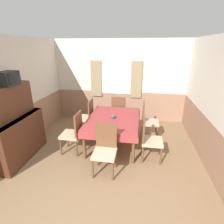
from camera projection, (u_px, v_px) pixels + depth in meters
name	position (u px, v px, depth m)	size (l,w,h in m)	color
ground_plane	(84.00, 221.00, 2.53)	(16.00, 16.00, 0.00)	#846647
wall_back	(119.00, 81.00, 5.70)	(4.63, 0.09, 2.60)	silver
wall_left	(21.00, 94.00, 4.20)	(0.05, 4.32, 2.60)	silver
wall_right	(212.00, 103.00, 3.55)	(0.05, 4.32, 2.60)	silver
dining_table	(114.00, 122.00, 4.33)	(1.26, 1.67, 0.72)	#9E3838
chair_head_window	(119.00, 111.00, 5.34)	(0.44, 0.44, 0.99)	brown
chair_left_far	(87.00, 116.00, 4.97)	(0.44, 0.44, 0.99)	brown
chair_right_near	(149.00, 138.00, 3.77)	(0.44, 0.44, 0.99)	brown
chair_head_near	(105.00, 148.00, 3.39)	(0.44, 0.44, 0.99)	brown
chair_left_near	(74.00, 132.00, 4.03)	(0.44, 0.44, 0.99)	brown
chair_right_far	(148.00, 119.00, 4.71)	(0.44, 0.44, 0.99)	brown
sideboard	(16.00, 130.00, 3.74)	(0.46, 1.37, 1.65)	#4C2819
tv	(8.00, 78.00, 3.41)	(0.29, 0.39, 0.27)	black
vase	(113.00, 116.00, 4.25)	(0.11, 0.11, 0.11)	#335684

